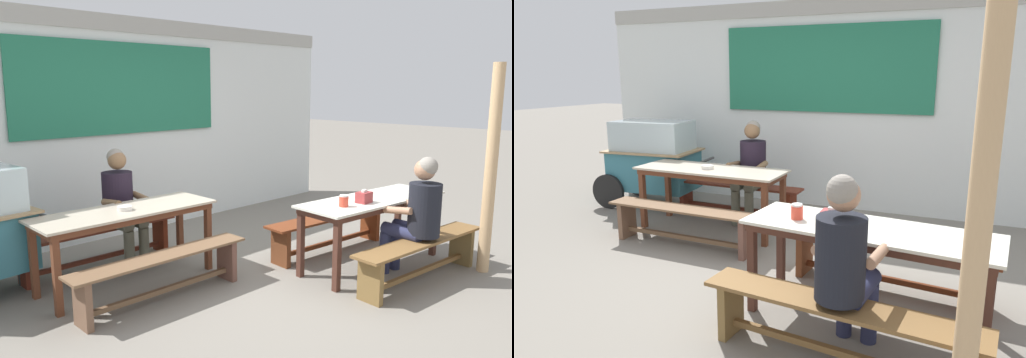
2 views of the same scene
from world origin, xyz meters
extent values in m
plane|color=gray|center=(0.00, 0.00, 0.00)|extent=(40.00, 40.00, 0.00)
cube|color=silver|center=(0.00, 2.54, 1.28)|extent=(7.17, 0.12, 2.57)
cube|color=#247253|center=(-0.17, 2.45, 1.88)|extent=(2.82, 0.03, 1.13)
cube|color=#AAAAA2|center=(0.00, 2.56, 2.67)|extent=(7.17, 0.20, 0.20)
cube|color=#C0B39D|center=(-1.07, 0.97, 0.73)|extent=(1.78, 0.65, 0.02)
cube|color=brown|center=(-1.07, 0.97, 0.69)|extent=(1.69, 0.59, 0.06)
cube|color=brown|center=(-0.27, 1.21, 0.33)|extent=(0.06, 0.06, 0.66)
cube|color=brown|center=(-0.27, 0.71, 0.33)|extent=(0.06, 0.06, 0.66)
cube|color=brown|center=(-1.87, 1.24, 0.33)|extent=(0.06, 0.06, 0.66)
cube|color=brown|center=(-1.88, 0.74, 0.33)|extent=(0.06, 0.06, 0.66)
cube|color=silver|center=(1.04, -0.44, 0.73)|extent=(1.85, 0.78, 0.02)
cube|color=#48281F|center=(1.04, -0.44, 0.69)|extent=(1.77, 0.71, 0.06)
cube|color=#48281F|center=(1.88, -0.29, 0.33)|extent=(0.07, 0.07, 0.66)
cube|color=#48281F|center=(1.83, -0.77, 0.33)|extent=(0.07, 0.07, 0.66)
cube|color=#48281F|center=(0.24, -0.12, 0.33)|extent=(0.07, 0.07, 0.66)
cube|color=#48281F|center=(0.19, -0.60, 0.33)|extent=(0.07, 0.07, 0.66)
cube|color=maroon|center=(-1.06, 1.58, 0.42)|extent=(1.79, 0.30, 0.03)
cube|color=maroon|center=(-0.29, 1.57, 0.20)|extent=(0.06, 0.24, 0.40)
cube|color=maroon|center=(-1.83, 1.59, 0.20)|extent=(0.06, 0.24, 0.40)
cube|color=maroon|center=(-1.06, 1.58, 0.10)|extent=(1.50, 0.07, 0.04)
cube|color=brown|center=(-1.08, 0.37, 0.42)|extent=(1.76, 0.31, 0.02)
cube|color=brown|center=(-0.33, 0.36, 0.20)|extent=(0.06, 0.24, 0.41)
cube|color=brown|center=(-1.84, 0.38, 0.20)|extent=(0.06, 0.24, 0.41)
cube|color=brown|center=(-1.08, 0.37, 0.10)|extent=(1.47, 0.07, 0.04)
cube|color=maroon|center=(1.10, 0.16, 0.42)|extent=(1.78, 0.48, 0.02)
cube|color=maroon|center=(1.85, 0.08, 0.20)|extent=(0.09, 0.26, 0.41)
cube|color=brown|center=(0.34, 0.23, 0.20)|extent=(0.09, 0.26, 0.41)
cube|color=maroon|center=(1.10, 0.16, 0.10)|extent=(1.48, 0.19, 0.04)
cube|color=brown|center=(0.98, -1.05, 0.42)|extent=(1.82, 0.47, 0.03)
cube|color=brown|center=(0.20, -0.97, 0.20)|extent=(0.08, 0.25, 0.40)
cube|color=brown|center=(0.98, -1.05, 0.10)|extent=(1.52, 0.19, 0.04)
cube|color=teal|center=(-2.35, 1.61, 0.50)|extent=(1.19, 0.76, 0.53)
cube|color=silver|center=(-2.35, 1.61, 0.98)|extent=(1.07, 0.69, 0.42)
cube|color=#A4835A|center=(-2.35, 1.61, 0.78)|extent=(1.28, 0.85, 0.02)
cylinder|color=black|center=(-2.90, 1.93, 0.24)|extent=(0.48, 0.09, 0.48)
cylinder|color=black|center=(-2.84, 1.21, 0.24)|extent=(0.48, 0.09, 0.48)
cylinder|color=#333333|center=(-1.85, 1.66, 0.12)|extent=(0.05, 0.05, 0.24)
cylinder|color=#3F3F3F|center=(-1.61, 1.68, 0.66)|extent=(0.09, 0.67, 0.04)
cylinder|color=#292C4C|center=(1.12, -0.69, 0.21)|extent=(0.11, 0.11, 0.43)
cylinder|color=#292C4C|center=(0.94, -0.67, 0.21)|extent=(0.11, 0.11, 0.43)
cylinder|color=#292C4C|center=(1.10, -0.87, 0.48)|extent=(0.17, 0.42, 0.13)
cylinder|color=#292C4C|center=(0.92, -0.85, 0.48)|extent=(0.17, 0.42, 0.13)
cylinder|color=black|center=(0.99, -1.05, 0.73)|extent=(0.31, 0.31, 0.52)
sphere|color=#AC7B5D|center=(0.99, -1.03, 1.12)|extent=(0.20, 0.20, 0.20)
sphere|color=gray|center=(0.99, -1.06, 1.16)|extent=(0.19, 0.19, 0.19)
cylinder|color=#AC7B5D|center=(1.18, -0.89, 0.72)|extent=(0.10, 0.31, 0.07)
cylinder|color=#AC7B5D|center=(0.84, -0.85, 0.72)|extent=(0.10, 0.31, 0.11)
cylinder|color=#616351|center=(-0.89, 1.24, 0.21)|extent=(0.11, 0.11, 0.43)
cylinder|color=#616351|center=(-0.71, 1.25, 0.21)|extent=(0.11, 0.11, 0.43)
cylinder|color=#616351|center=(-0.90, 1.41, 0.48)|extent=(0.14, 0.37, 0.13)
cylinder|color=#616351|center=(-0.72, 1.41, 0.48)|extent=(0.14, 0.37, 0.13)
cylinder|color=black|center=(-0.81, 1.57, 0.74)|extent=(0.33, 0.33, 0.53)
sphere|color=brown|center=(-0.81, 1.55, 1.13)|extent=(0.20, 0.20, 0.20)
sphere|color=gray|center=(-0.81, 1.58, 1.16)|extent=(0.18, 0.18, 0.18)
cylinder|color=brown|center=(-0.99, 1.39, 0.72)|extent=(0.08, 0.31, 0.10)
cylinder|color=brown|center=(-0.62, 1.40, 0.72)|extent=(0.08, 0.31, 0.10)
cube|color=#9A3435|center=(0.79, -0.49, 0.80)|extent=(0.16, 0.11, 0.11)
cube|color=white|center=(0.79, -0.49, 0.87)|extent=(0.06, 0.03, 0.02)
cylinder|color=#D8432F|center=(0.50, -0.45, 0.79)|extent=(0.09, 0.09, 0.10)
cylinder|color=white|center=(0.50, -0.45, 0.85)|extent=(0.08, 0.08, 0.02)
cylinder|color=silver|center=(-1.10, 0.95, 0.76)|extent=(0.14, 0.14, 0.04)
cylinder|color=tan|center=(1.71, -1.38, 1.07)|extent=(0.12, 0.12, 2.14)
camera|label=1|loc=(-3.51, -3.23, 1.90)|focal=35.28mm
camera|label=2|loc=(1.62, -3.62, 1.81)|focal=32.57mm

